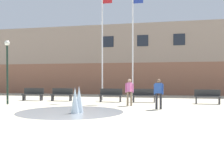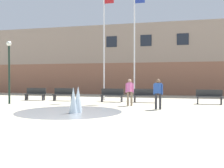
{
  "view_description": "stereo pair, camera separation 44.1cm",
  "coord_description": "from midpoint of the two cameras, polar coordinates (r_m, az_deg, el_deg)",
  "views": [
    {
      "loc": [
        2.69,
        -8.47,
        1.61
      ],
      "look_at": [
        -0.61,
        6.31,
        1.3
      ],
      "focal_mm": 42.0,
      "sensor_mm": 36.0,
      "label": 1
    },
    {
      "loc": [
        3.12,
        -8.37,
        1.61
      ],
      "look_at": [
        -0.61,
        6.31,
        1.3
      ],
      "focal_mm": 42.0,
      "sensor_mm": 36.0,
      "label": 2
    }
  ],
  "objects": [
    {
      "name": "teen_by_trashcan",
      "position": [
        13.93,
        10.9,
        -1.63
      ],
      "size": [
        0.5,
        0.3,
        1.59
      ],
      "rotation": [
        0.0,
        0.0,
        -0.34
      ],
      "color": "#28282D",
      "rests_on": "ground"
    },
    {
      "name": "flagpole_right",
      "position": [
        19.36,
        5.65,
        8.88
      ],
      "size": [
        0.8,
        0.1,
        7.93
      ],
      "color": "silver",
      "rests_on": "ground"
    },
    {
      "name": "splash_fountain",
      "position": [
        12.9,
        -7.18,
        -4.02
      ],
      "size": [
        5.13,
        5.13,
        1.23
      ],
      "color": "gray",
      "rests_on": "ground"
    },
    {
      "name": "adult_watching",
      "position": [
        15.59,
        4.68,
        -1.32
      ],
      "size": [
        0.5,
        0.38,
        1.59
      ],
      "rotation": [
        0.0,
        0.0,
        1.33
      ],
      "color": "#89755B",
      "rests_on": "ground"
    },
    {
      "name": "library_building",
      "position": [
        29.16,
        8.54,
        5.01
      ],
      "size": [
        36.0,
        6.05,
        7.14
      ],
      "color": "brown",
      "rests_on": "ground"
    },
    {
      "name": "ground_plane",
      "position": [
        9.05,
        -4.78,
        -9.07
      ],
      "size": [
        100.0,
        100.0,
        0.0
      ],
      "primitive_type": "plane",
      "color": "#BCB299"
    },
    {
      "name": "park_bench_center",
      "position": [
        18.24,
        0.69,
        -2.38
      ],
      "size": [
        1.6,
        0.44,
        0.91
      ],
      "color": "#28282D",
      "rests_on": "ground"
    },
    {
      "name": "park_bench_near_trashcan",
      "position": [
        17.75,
        21.08,
        -2.56
      ],
      "size": [
        1.6,
        0.44,
        0.91
      ],
      "color": "#28282D",
      "rests_on": "ground"
    },
    {
      "name": "park_bench_left_of_flagpoles",
      "position": [
        19.44,
        -9.83,
        -2.18
      ],
      "size": [
        1.6,
        0.44,
        0.91
      ],
      "color": "#28282D",
      "rests_on": "ground"
    },
    {
      "name": "lamp_post_left_lane",
      "position": [
        17.82,
        -20.84,
        4.3
      ],
      "size": [
        0.32,
        0.32,
        4.0
      ],
      "color": "#192D23",
      "rests_on": "ground"
    },
    {
      "name": "flagpole_left",
      "position": [
        19.84,
        -1.01,
        8.9
      ],
      "size": [
        0.8,
        0.1,
        8.06
      ],
      "color": "silver",
      "rests_on": "ground"
    },
    {
      "name": "park_bench_under_right_flagpole",
      "position": [
        17.92,
        7.96,
        -2.46
      ],
      "size": [
        1.6,
        0.44,
        0.91
      ],
      "color": "#28282D",
      "rests_on": "ground"
    },
    {
      "name": "park_bench_far_left",
      "position": [
        20.28,
        -15.75,
        -2.07
      ],
      "size": [
        1.6,
        0.44,
        0.91
      ],
      "color": "#28282D",
      "rests_on": "ground"
    }
  ]
}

